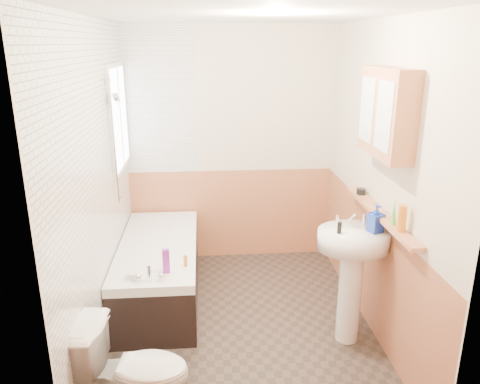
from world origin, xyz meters
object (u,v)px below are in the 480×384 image
object	(u,v)px
toilet	(134,373)
sink	(352,263)
medicine_cabinet	(387,113)
bathtub	(159,269)
pine_shelf	(380,214)

from	to	relation	value
toilet	sink	world-z (taller)	sink
toilet	medicine_cabinet	world-z (taller)	medicine_cabinet
sink	medicine_cabinet	world-z (taller)	medicine_cabinet
bathtub	sink	world-z (taller)	sink
sink	toilet	bearing A→B (deg)	-159.33
bathtub	pine_shelf	xyz separation A→B (m)	(1.77, -0.76, 0.78)
toilet	medicine_cabinet	bearing A→B (deg)	-60.04
pine_shelf	bathtub	bearing A→B (deg)	156.80
toilet	pine_shelf	xyz separation A→B (m)	(1.80, 0.76, 0.72)
pine_shelf	sink	bearing A→B (deg)	-168.86
sink	pine_shelf	distance (m)	0.44
pine_shelf	toilet	bearing A→B (deg)	-157.04
medicine_cabinet	sink	bearing A→B (deg)	-172.34
toilet	pine_shelf	size ratio (longest dim) A/B	0.53
sink	pine_shelf	bearing A→B (deg)	7.49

